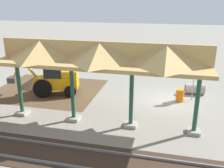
{
  "coord_description": "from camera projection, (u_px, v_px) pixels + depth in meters",
  "views": [
    {
      "loc": [
        0.06,
        17.42,
        7.05
      ],
      "look_at": [
        3.73,
        1.91,
        1.6
      ],
      "focal_mm": 40.0,
      "sensor_mm": 36.0,
      "label": 1
    }
  ],
  "objects": [
    {
      "name": "ground_plane",
      "position": [
        167.0,
        100.0,
        18.31
      ],
      "size": [
        120.0,
        120.0,
        0.0
      ],
      "primitive_type": "plane",
      "color": "gray"
    },
    {
      "name": "dirt_work_zone",
      "position": [
        48.0,
        89.0,
        20.46
      ],
      "size": [
        8.42,
        7.0,
        0.01
      ],
      "primitive_type": "cube",
      "color": "brown",
      "rests_on": "ground"
    },
    {
      "name": "platform_canopy",
      "position": [
        101.0,
        55.0,
        13.62
      ],
      "size": [
        11.78,
        3.2,
        4.9
      ],
      "color": "#9E998E",
      "rests_on": "ground"
    },
    {
      "name": "stop_sign",
      "position": [
        194.0,
        78.0,
        17.8
      ],
      "size": [
        0.76,
        0.06,
        2.4
      ],
      "color": "gray",
      "rests_on": "ground"
    },
    {
      "name": "backhoe",
      "position": [
        55.0,
        79.0,
        19.12
      ],
      "size": [
        5.41,
        2.36,
        2.82
      ],
      "color": "orange",
      "rests_on": "ground"
    },
    {
      "name": "dirt_mound",
      "position": [
        39.0,
        86.0,
        21.39
      ],
      "size": [
        6.26,
        6.26,
        2.02
      ],
      "primitive_type": "cone",
      "color": "brown",
      "rests_on": "ground"
    },
    {
      "name": "concrete_pipe",
      "position": [
        195.0,
        89.0,
        19.41
      ],
      "size": [
        1.49,
        0.89,
        0.82
      ],
      "color": "#9E9384",
      "rests_on": "ground"
    },
    {
      "name": "traffic_barrel",
      "position": [
        180.0,
        95.0,
        17.98
      ],
      "size": [
        0.56,
        0.56,
        0.9
      ],
      "primitive_type": "cylinder",
      "color": "orange",
      "rests_on": "ground"
    }
  ]
}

